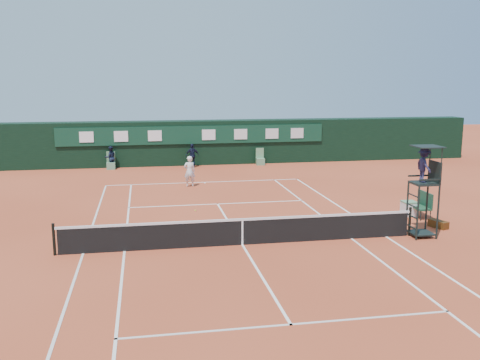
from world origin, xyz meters
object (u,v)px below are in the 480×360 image
Objects in this scene: player at (190,171)px; umpire_chair at (424,172)px; player_bench at (422,203)px; cooler at (409,208)px; tennis_net at (242,231)px.

umpire_chair is at bearing 122.93° from player.
umpire_chair is 2.02× the size of player.
cooler is at bearing 145.27° from player_bench.
umpire_chair is (6.76, -0.20, 1.95)m from tennis_net.
umpire_chair reaches higher than player_bench.
umpire_chair reaches higher than player.
tennis_net is 8.30m from cooler.
umpire_chair reaches higher than cooler.
tennis_net is 20.00× the size of cooler.
cooler is 11.91m from player.
player_bench reaches higher than cooler.
cooler is 0.38× the size of player.
player is at bearing 94.90° from tennis_net.
umpire_chair is 13.54m from player.
tennis_net is 10.75× the size of player_bench.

